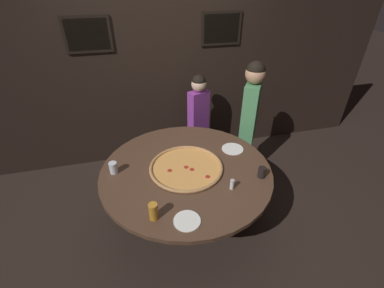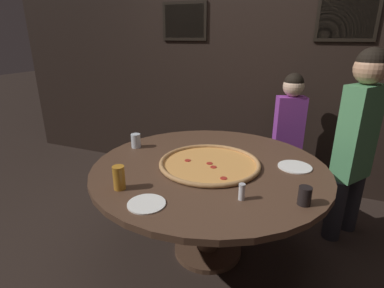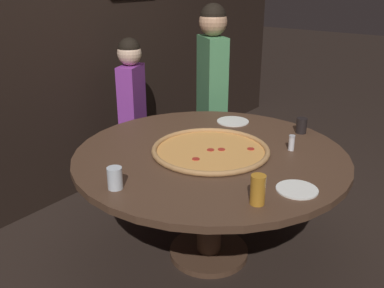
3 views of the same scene
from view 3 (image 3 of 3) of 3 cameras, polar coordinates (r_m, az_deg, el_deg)
ground_plane at (r=2.96m, az=2.24°, el=-14.39°), size 24.00×24.00×0.00m
back_wall at (r=3.44m, az=-17.80°, el=13.41°), size 6.40×0.08×2.60m
dining_table at (r=2.64m, az=2.44°, el=-3.52°), size 1.65×1.65×0.74m
giant_pizza at (r=2.59m, az=2.54°, el=-0.80°), size 0.72×0.72×0.03m
drink_cup_far_left at (r=2.02m, az=8.77°, el=-6.05°), size 0.07×0.07×0.15m
drink_cup_front_edge at (r=2.98m, az=14.39°, el=2.40°), size 0.07×0.07×0.10m
drink_cup_beside_pizza at (r=2.17m, az=-10.24°, el=-4.50°), size 0.08×0.08×0.11m
white_plate_right_side at (r=2.21m, az=13.82°, el=-5.91°), size 0.21×0.21×0.01m
white_plate_beside_cup at (r=3.13m, az=5.47°, el=3.02°), size 0.23×0.23×0.01m
condiment_shaker at (r=2.67m, az=13.13°, el=0.17°), size 0.04×0.04×0.10m
diner_centre_back at (r=3.67m, az=2.68°, el=7.92°), size 0.33×0.39×1.53m
diner_far_left at (r=3.57m, az=-7.98°, el=5.03°), size 0.34×0.23×1.28m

